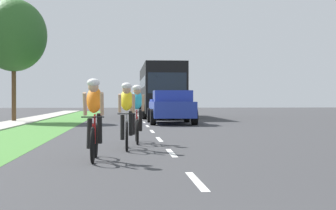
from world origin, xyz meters
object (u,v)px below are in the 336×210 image
(cyclist_distant, at_px, (137,113))
(bus_black, at_px, (160,89))
(pickup_blue, at_px, (171,107))
(street_tree_near, at_px, (14,35))
(cyclist_lead, at_px, (94,119))
(cyclist_trailing, at_px, (127,115))

(cyclist_distant, height_order, bus_black, bus_black)
(pickup_blue, distance_m, street_tree_near, 9.74)
(pickup_blue, distance_m, bus_black, 10.14)
(cyclist_lead, xyz_separation_m, street_tree_near, (-5.43, 18.83, 3.90))
(cyclist_trailing, height_order, cyclist_distant, same)
(cyclist_trailing, height_order, street_tree_near, street_tree_near)
(cyclist_trailing, relative_size, bus_black, 0.15)
(cyclist_lead, distance_m, bus_black, 25.89)
(cyclist_trailing, relative_size, cyclist_distant, 1.00)
(cyclist_lead, relative_size, cyclist_trailing, 1.00)
(cyclist_distant, distance_m, bus_black, 21.80)
(bus_black, relative_size, street_tree_near, 1.73)
(cyclist_lead, xyz_separation_m, cyclist_trailing, (0.64, 2.21, 0.00))
(cyclist_lead, height_order, cyclist_trailing, same)
(street_tree_near, bearing_deg, cyclist_lead, -73.91)
(cyclist_trailing, relative_size, pickup_blue, 0.34)
(cyclist_distant, height_order, pickup_blue, pickup_blue)
(pickup_blue, bearing_deg, street_tree_near, 158.82)
(cyclist_lead, height_order, pickup_blue, pickup_blue)
(cyclist_trailing, bearing_deg, bus_black, 84.10)
(pickup_blue, xyz_separation_m, street_tree_near, (-8.33, 3.23, 3.88))
(pickup_blue, height_order, street_tree_near, street_tree_near)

